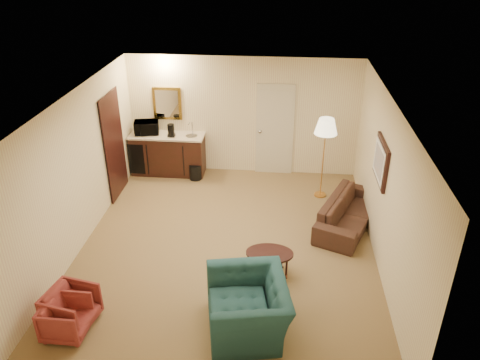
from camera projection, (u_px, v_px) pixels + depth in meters
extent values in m
plane|color=#856344|center=(227.00, 246.00, 8.10)|extent=(6.00, 6.00, 0.00)
cube|color=#F3E8B6|center=(243.00, 116.00, 10.15)|extent=(5.00, 0.02, 2.60)
cube|color=#F3E8B6|center=(76.00, 173.00, 7.71)|extent=(0.02, 6.00, 2.60)
cube|color=#F3E8B6|center=(385.00, 187.00, 7.29)|extent=(0.02, 6.00, 2.60)
cube|color=white|center=(225.00, 102.00, 6.90)|extent=(5.00, 6.00, 0.02)
cube|color=beige|center=(275.00, 130.00, 10.19)|extent=(0.82, 0.06, 2.05)
cube|color=black|center=(114.00, 146.00, 9.32)|extent=(0.06, 0.98, 2.10)
cube|color=gold|center=(167.00, 104.00, 10.14)|extent=(0.62, 0.04, 0.72)
cube|color=black|center=(381.00, 162.00, 7.53)|extent=(0.06, 0.90, 0.70)
cube|color=black|center=(168.00, 154.00, 10.43)|extent=(1.64, 0.58, 0.92)
imported|color=black|center=(349.00, 208.00, 8.54)|extent=(1.26, 1.97, 0.75)
imported|color=#1B4445|center=(248.00, 299.00, 6.17)|extent=(0.99, 1.32, 1.04)
imported|color=maroon|center=(71.00, 306.00, 6.36)|extent=(0.67, 0.70, 0.62)
imported|color=maroon|center=(66.00, 317.00, 6.21)|extent=(0.53, 0.57, 0.58)
cube|color=black|center=(269.00, 263.00, 7.34)|extent=(0.84, 0.68, 0.43)
cube|color=gold|center=(323.00, 158.00, 9.31)|extent=(0.51, 0.51, 1.69)
cylinder|color=black|center=(195.00, 172.00, 10.28)|extent=(0.31, 0.31, 0.34)
imported|color=black|center=(146.00, 126.00, 10.19)|extent=(0.57, 0.40, 0.35)
cylinder|color=black|center=(171.00, 130.00, 10.07)|extent=(0.15, 0.15, 0.28)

